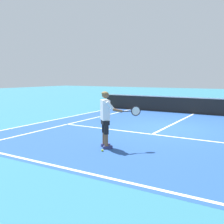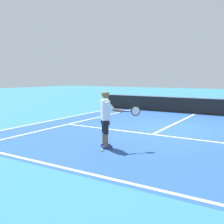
% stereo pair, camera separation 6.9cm
% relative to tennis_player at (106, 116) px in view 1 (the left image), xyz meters
% --- Properties ---
extents(ground_plane, '(80.00, 80.00, 0.00)m').
position_rel_tennis_player_xyz_m(ground_plane, '(0.49, 3.92, -0.99)').
color(ground_plane, teal).
extents(court_inner_surface, '(10.98, 11.28, 0.00)m').
position_rel_tennis_player_xyz_m(court_inner_surface, '(0.49, 3.41, -0.99)').
color(court_inner_surface, '#234C93').
rests_on(court_inner_surface, ground).
extents(line_baseline, '(10.98, 0.10, 0.01)m').
position_rel_tennis_player_xyz_m(line_baseline, '(0.49, -2.03, -0.99)').
color(line_baseline, white).
rests_on(line_baseline, ground).
extents(line_service, '(8.23, 0.10, 0.01)m').
position_rel_tennis_player_xyz_m(line_service, '(0.49, 2.45, -0.99)').
color(line_service, white).
rests_on(line_service, ground).
extents(line_centre_service, '(0.10, 6.40, 0.01)m').
position_rel_tennis_player_xyz_m(line_centre_service, '(0.49, 5.65, -0.99)').
color(line_centre_service, white).
rests_on(line_centre_service, ground).
extents(line_singles_left, '(0.10, 10.88, 0.01)m').
position_rel_tennis_player_xyz_m(line_singles_left, '(-3.62, 3.41, -0.99)').
color(line_singles_left, white).
rests_on(line_singles_left, ground).
extents(line_doubles_left, '(0.10, 10.88, 0.01)m').
position_rel_tennis_player_xyz_m(line_doubles_left, '(-5.00, 3.41, -0.99)').
color(line_doubles_left, white).
rests_on(line_doubles_left, ground).
extents(tennis_net, '(11.96, 0.08, 1.07)m').
position_rel_tennis_player_xyz_m(tennis_net, '(0.49, 8.85, -0.49)').
color(tennis_net, '#333338').
rests_on(tennis_net, ground).
extents(tennis_player, '(1.16, 0.74, 1.71)m').
position_rel_tennis_player_xyz_m(tennis_player, '(0.00, 0.00, 0.00)').
color(tennis_player, navy).
rests_on(tennis_player, ground).
extents(tennis_ball_near_feet, '(0.07, 0.07, 0.07)m').
position_rel_tennis_player_xyz_m(tennis_ball_near_feet, '(0.12, -0.40, -0.96)').
color(tennis_ball_near_feet, '#CCE02D').
rests_on(tennis_ball_near_feet, ground).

